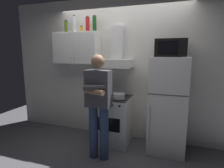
# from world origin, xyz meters

# --- Properties ---
(ground_plane) EXTENTS (7.00, 7.00, 0.00)m
(ground_plane) POSITION_xyz_m (0.00, 0.00, 0.00)
(ground_plane) COLOR #4C4C51
(back_wall_tiled) EXTENTS (4.80, 0.10, 2.70)m
(back_wall_tiled) POSITION_xyz_m (0.00, 0.60, 1.35)
(back_wall_tiled) COLOR silver
(back_wall_tiled) RESTS_ON ground_plane
(upper_cabinet) EXTENTS (0.90, 0.37, 0.60)m
(upper_cabinet) POSITION_xyz_m (-0.85, 0.37, 1.75)
(upper_cabinet) COLOR white
(stove_oven) EXTENTS (0.60, 0.62, 0.87)m
(stove_oven) POSITION_xyz_m (-0.05, 0.25, 0.43)
(stove_oven) COLOR white
(stove_oven) RESTS_ON ground_plane
(range_hood) EXTENTS (0.60, 0.44, 0.75)m
(range_hood) POSITION_xyz_m (-0.05, 0.38, 1.60)
(range_hood) COLOR white
(refrigerator) EXTENTS (0.60, 0.62, 1.60)m
(refrigerator) POSITION_xyz_m (0.90, 0.25, 0.80)
(refrigerator) COLOR silver
(refrigerator) RESTS_ON ground_plane
(microwave) EXTENTS (0.48, 0.37, 0.28)m
(microwave) POSITION_xyz_m (0.90, 0.27, 1.74)
(microwave) COLOR black
(microwave) RESTS_ON refrigerator
(person_standing) EXTENTS (0.38, 0.33, 1.64)m
(person_standing) POSITION_xyz_m (-0.10, -0.36, 0.90)
(person_standing) COLOR navy
(person_standing) RESTS_ON ground_plane
(cooking_pot) EXTENTS (0.32, 0.22, 0.09)m
(cooking_pot) POSITION_xyz_m (0.08, 0.13, 0.92)
(cooking_pot) COLOR #B7BABF
(cooking_pot) RESTS_ON stove_oven
(bottle_soda_red) EXTENTS (0.07, 0.07, 0.29)m
(bottle_soda_red) POSITION_xyz_m (-0.62, 0.40, 2.19)
(bottle_soda_red) COLOR red
(bottle_soda_red) RESTS_ON upper_cabinet
(bottle_wine_green) EXTENTS (0.07, 0.07, 0.30)m
(bottle_wine_green) POSITION_xyz_m (-0.49, 0.42, 2.20)
(bottle_wine_green) COLOR #19471E
(bottle_wine_green) RESTS_ON upper_cabinet
(bottle_olive_oil) EXTENTS (0.07, 0.07, 0.24)m
(bottle_olive_oil) POSITION_xyz_m (-1.08, 0.38, 2.17)
(bottle_olive_oil) COLOR #4C6B19
(bottle_olive_oil) RESTS_ON upper_cabinet
(bottle_vodka_clear) EXTENTS (0.08, 0.08, 0.32)m
(bottle_vodka_clear) POSITION_xyz_m (-0.91, 0.40, 2.20)
(bottle_vodka_clear) COLOR silver
(bottle_vodka_clear) RESTS_ON upper_cabinet
(bottle_spice_jar) EXTENTS (0.06, 0.06, 0.12)m
(bottle_spice_jar) POSITION_xyz_m (-0.76, 0.40, 2.11)
(bottle_spice_jar) COLOR gold
(bottle_spice_jar) RESTS_ON upper_cabinet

